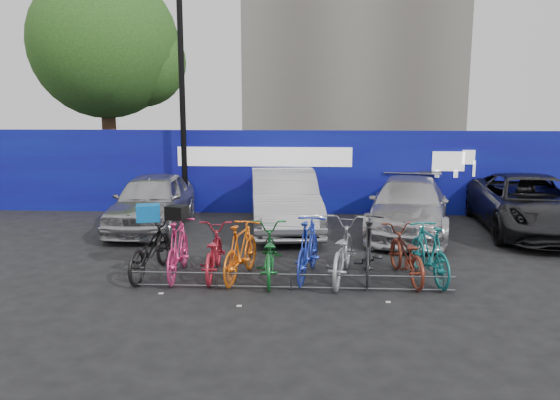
# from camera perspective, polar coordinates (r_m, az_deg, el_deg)

# --- Properties ---
(ground) EXTENTS (100.00, 100.00, 0.00)m
(ground) POSITION_cam_1_polar(r_m,az_deg,el_deg) (10.13, 1.28, -8.24)
(ground) COLOR black
(ground) RESTS_ON ground
(hoarding) EXTENTS (22.00, 0.18, 2.40)m
(hoarding) POSITION_cam_1_polar(r_m,az_deg,el_deg) (15.73, 2.04, 2.94)
(hoarding) COLOR #10097E
(hoarding) RESTS_ON ground
(tree) EXTENTS (5.40, 5.20, 7.80)m
(tree) POSITION_cam_1_polar(r_m,az_deg,el_deg) (20.97, -17.19, 14.92)
(tree) COLOR #382314
(tree) RESTS_ON ground
(lamppost) EXTENTS (0.25, 0.50, 6.11)m
(lamppost) POSITION_cam_1_polar(r_m,az_deg,el_deg) (15.41, -10.17, 10.34)
(lamppost) COLOR black
(lamppost) RESTS_ON ground
(bike_rack) EXTENTS (5.60, 0.03, 0.30)m
(bike_rack) POSITION_cam_1_polar(r_m,az_deg,el_deg) (9.51, 1.16, -8.46)
(bike_rack) COLOR #595B60
(bike_rack) RESTS_ON ground
(car_0) EXTENTS (1.80, 4.21, 1.42)m
(car_0) POSITION_cam_1_polar(r_m,az_deg,el_deg) (14.27, -13.21, -0.11)
(car_0) COLOR #A2A2A7
(car_0) RESTS_ON ground
(car_1) EXTENTS (2.11, 4.70, 1.50)m
(car_1) POSITION_cam_1_polar(r_m,az_deg,el_deg) (13.75, 0.41, -0.05)
(car_1) COLOR #B5B5BA
(car_1) RESTS_ON ground
(car_2) EXTENTS (2.79, 4.87, 1.33)m
(car_2) POSITION_cam_1_polar(r_m,az_deg,el_deg) (13.83, 13.28, -0.63)
(car_2) COLOR #B5B4B9
(car_2) RESTS_ON ground
(car_3) EXTENTS (2.73, 5.25, 1.41)m
(car_3) POSITION_cam_1_polar(r_m,az_deg,el_deg) (14.84, 24.69, -0.41)
(car_3) COLOR black
(car_3) RESTS_ON ground
(bike_0) EXTENTS (0.87, 2.03, 1.04)m
(bike_0) POSITION_cam_1_polar(r_m,az_deg,el_deg) (10.50, -13.45, -4.90)
(bike_0) COLOR black
(bike_0) RESTS_ON ground
(bike_1) EXTENTS (0.59, 1.84, 1.10)m
(bike_1) POSITION_cam_1_polar(r_m,az_deg,el_deg) (10.27, -10.62, -4.96)
(bike_1) COLOR #D93071
(bike_1) RESTS_ON ground
(bike_2) EXTENTS (0.70, 1.82, 0.94)m
(bike_2) POSITION_cam_1_polar(r_m,az_deg,el_deg) (10.24, -7.02, -5.37)
(bike_2) COLOR #BA2134
(bike_2) RESTS_ON ground
(bike_3) EXTENTS (0.86, 1.84, 1.06)m
(bike_3) POSITION_cam_1_polar(r_m,az_deg,el_deg) (10.02, -4.11, -5.30)
(bike_3) COLOR orange
(bike_3) RESTS_ON ground
(bike_4) EXTENTS (0.79, 1.93, 1.00)m
(bike_4) POSITION_cam_1_polar(r_m,az_deg,el_deg) (9.98, -1.21, -5.55)
(bike_4) COLOR #166528
(bike_4) RESTS_ON ground
(bike_5) EXTENTS (0.87, 1.94, 1.13)m
(bike_5) POSITION_cam_1_polar(r_m,az_deg,el_deg) (10.05, 2.94, -5.05)
(bike_5) COLOR #2135AC
(bike_5) RESTS_ON ground
(bike_6) EXTENTS (1.09, 2.17, 1.09)m
(bike_6) POSITION_cam_1_polar(r_m,az_deg,el_deg) (10.02, 6.49, -5.27)
(bike_6) COLOR #9A9CA1
(bike_6) RESTS_ON ground
(bike_7) EXTENTS (0.76, 1.98, 1.16)m
(bike_7) POSITION_cam_1_polar(r_m,az_deg,el_deg) (10.14, 9.22, -4.93)
(bike_7) COLOR #252527
(bike_7) RESTS_ON ground
(bike_8) EXTENTS (0.91, 1.91, 0.97)m
(bike_8) POSITION_cam_1_polar(r_m,az_deg,el_deg) (10.20, 12.99, -5.54)
(bike_8) COLOR maroon
(bike_8) RESTS_ON ground
(bike_9) EXTENTS (0.82, 1.83, 1.06)m
(bike_9) POSITION_cam_1_polar(r_m,az_deg,el_deg) (10.24, 15.34, -5.31)
(bike_9) COLOR #17787A
(bike_9) RESTS_ON ground
(cargo_crate) EXTENTS (0.49, 0.42, 0.30)m
(cargo_crate) POSITION_cam_1_polar(r_m,az_deg,el_deg) (10.35, -13.60, -1.32)
(cargo_crate) COLOR #0A60B2
(cargo_crate) RESTS_ON bike_0
(cargo_topcase) EXTENTS (0.40, 0.38, 0.25)m
(cargo_topcase) POSITION_cam_1_polar(r_m,az_deg,el_deg) (10.12, -10.74, -1.28)
(cargo_topcase) COLOR black
(cargo_topcase) RESTS_ON bike_1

